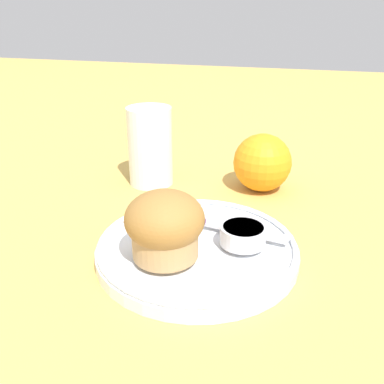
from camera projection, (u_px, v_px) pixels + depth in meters
The scene contains 8 objects.
ground_plane at pixel (201, 262), 0.47m from camera, with size 3.00×3.00×0.00m, color tan.
plate at pixel (197, 249), 0.48m from camera, with size 0.22×0.22×0.02m.
muffin at pixel (165, 225), 0.43m from camera, with size 0.08×0.08×0.07m.
cream_ramekin at pixel (243, 234), 0.46m from camera, with size 0.05×0.05×0.02m.
berry_pair at pixel (194, 220), 0.50m from camera, with size 0.03×0.01×0.01m.
butter_knife at pixel (210, 223), 0.51m from camera, with size 0.18×0.05×0.00m.
orange_fruit at pixel (262, 163), 0.63m from camera, with size 0.09×0.09×0.09m.
juice_glass at pixel (150, 146), 0.65m from camera, with size 0.07×0.07×0.12m.
Camera 1 is at (0.10, -0.38, 0.26)m, focal length 40.00 mm.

